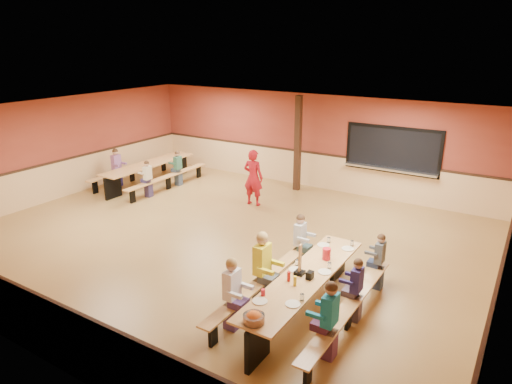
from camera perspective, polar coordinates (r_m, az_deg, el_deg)
The scene contains 23 objects.
ground at distance 11.18m, azimuth -4.40°, elevation -5.83°, with size 12.00×12.00×0.00m, color olive.
room_envelope at distance 10.91m, azimuth -4.49°, elevation -2.53°, with size 12.04×10.04×3.02m.
kitchen_pass_through at distance 13.93m, azimuth 16.66°, elevation 4.84°, with size 2.78×0.28×1.38m.
structural_post at distance 14.39m, azimuth 5.24°, elevation 6.01°, with size 0.18×0.18×3.00m, color black.
cafeteria_table_main at distance 8.12m, azimuth 6.09°, elevation -11.72°, with size 1.91×3.70×0.74m.
cafeteria_table_second at distance 15.45m, azimuth -13.23°, elevation 2.74°, with size 1.91×3.70×0.74m.
seated_child_white_left at distance 7.67m, azimuth -3.00°, elevation -12.66°, with size 0.40×0.32×1.27m, color white, non-canonical shape.
seated_adult_yellow at distance 8.34m, azimuth 0.77°, elevation -9.51°, with size 0.45×0.36×1.37m, color yellow, non-canonical shape.
seated_child_grey_left at distance 9.56m, azimuth 5.50°, elevation -6.28°, with size 0.37×0.30×1.21m, color #B6B6B6, non-canonical shape.
seated_child_teal_right at distance 7.12m, azimuth 9.16°, elevation -15.62°, with size 0.39×0.32×1.26m, color teal, non-canonical shape.
seated_child_navy_right at distance 8.07m, azimuth 12.41°, elevation -11.90°, with size 0.34×0.28×1.15m, color navy, non-canonical shape.
seated_child_char_right at distance 9.13m, azimuth 15.14°, elevation -8.43°, with size 0.33×0.27×1.12m, color #464B4F, non-canonical shape.
seated_child_purple_sec at distance 15.61m, azimuth -17.02°, elevation 2.92°, with size 0.38×0.31×1.23m, color #8D5A90, non-canonical shape.
seated_child_green_sec at distance 15.23m, azimuth -9.73°, elevation 2.92°, with size 0.34×0.28×1.14m, color #316652, non-canonical shape.
seated_child_tan_sec at distance 14.28m, azimuth -13.37°, elevation 1.58°, with size 0.33×0.27×1.12m, color beige, non-canonical shape.
standing_woman at distance 13.14m, azimuth -0.35°, elevation 1.83°, with size 0.60×0.39×1.65m, color #AC131E.
punch_pitcher at distance 8.57m, azimuth 8.81°, elevation -7.65°, with size 0.16×0.16×0.22m, color red.
chip_bowl at distance 6.78m, azimuth -0.27°, elevation -15.45°, with size 0.32×0.32×0.15m, color orange, non-canonical shape.
napkin_dispenser at distance 7.91m, azimuth 6.75°, elevation -10.29°, with size 0.10×0.14×0.13m, color black.
condiment_mustard at distance 7.68m, azimuth 4.89°, elevation -11.01°, with size 0.06×0.06×0.17m, color yellow.
condiment_ketchup at distance 7.80m, azimuth 4.12°, elevation -10.48°, with size 0.06×0.06×0.17m, color #B2140F.
table_paddle at distance 8.00m, azimuth 5.50°, elevation -9.33°, with size 0.16×0.16×0.56m.
place_settings at distance 7.99m, azimuth 6.15°, elevation -10.05°, with size 0.65×3.30×0.11m, color beige, non-canonical shape.
Camera 1 is at (6.10, -8.16, 4.60)m, focal length 32.00 mm.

